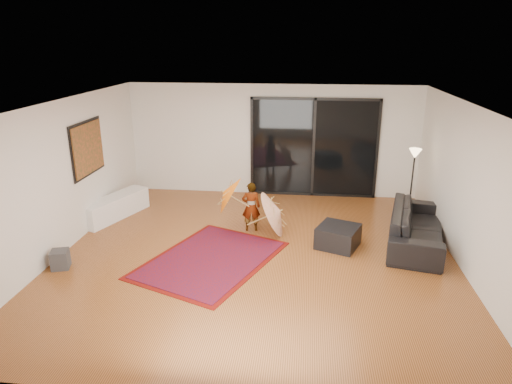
# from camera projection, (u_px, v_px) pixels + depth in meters

# --- Properties ---
(floor) EXTENTS (7.00, 7.00, 0.00)m
(floor) POSITION_uv_depth(u_px,v_px,m) (256.00, 255.00, 8.21)
(floor) COLOR #9F592B
(floor) RESTS_ON ground
(ceiling) EXTENTS (7.00, 7.00, 0.00)m
(ceiling) POSITION_uv_depth(u_px,v_px,m) (256.00, 104.00, 7.34)
(ceiling) COLOR white
(ceiling) RESTS_ON wall_back
(wall_back) EXTENTS (7.00, 0.00, 7.00)m
(wall_back) POSITION_uv_depth(u_px,v_px,m) (272.00, 141.00, 11.07)
(wall_back) COLOR silver
(wall_back) RESTS_ON floor
(wall_front) EXTENTS (7.00, 0.00, 7.00)m
(wall_front) POSITION_uv_depth(u_px,v_px,m) (217.00, 291.00, 4.48)
(wall_front) COLOR silver
(wall_front) RESTS_ON floor
(wall_left) EXTENTS (0.00, 7.00, 7.00)m
(wall_left) POSITION_uv_depth(u_px,v_px,m) (62.00, 177.00, 8.15)
(wall_left) COLOR silver
(wall_left) RESTS_ON floor
(wall_right) EXTENTS (0.00, 7.00, 7.00)m
(wall_right) POSITION_uv_depth(u_px,v_px,m) (470.00, 191.00, 7.40)
(wall_right) COLOR silver
(wall_right) RESTS_ON floor
(sliding_door) EXTENTS (3.06, 0.07, 2.40)m
(sliding_door) POSITION_uv_depth(u_px,v_px,m) (314.00, 148.00, 10.98)
(sliding_door) COLOR black
(sliding_door) RESTS_ON wall_back
(painting) EXTENTS (0.04, 1.28, 1.08)m
(painting) POSITION_uv_depth(u_px,v_px,m) (88.00, 148.00, 8.99)
(painting) COLOR black
(painting) RESTS_ON wall_left
(media_console) EXTENTS (1.00, 1.75, 0.47)m
(media_console) POSITION_uv_depth(u_px,v_px,m) (115.00, 207.00, 9.89)
(media_console) COLOR white
(media_console) RESTS_ON floor
(speaker) EXTENTS (0.35, 0.35, 0.32)m
(speaker) POSITION_uv_depth(u_px,v_px,m) (60.00, 259.00, 7.71)
(speaker) COLOR #424244
(speaker) RESTS_ON floor
(persian_rug) EXTENTS (2.70, 3.10, 0.02)m
(persian_rug) POSITION_uv_depth(u_px,v_px,m) (211.00, 260.00, 8.03)
(persian_rug) COLOR #5B0B07
(persian_rug) RESTS_ON floor
(sofa) EXTENTS (1.43, 2.52, 0.69)m
(sofa) POSITION_uv_depth(u_px,v_px,m) (417.00, 226.00, 8.58)
(sofa) COLOR black
(sofa) RESTS_ON floor
(ottoman) EXTENTS (0.91, 0.91, 0.40)m
(ottoman) POSITION_uv_depth(u_px,v_px,m) (338.00, 236.00, 8.51)
(ottoman) COLOR black
(ottoman) RESTS_ON floor
(floor_lamp) EXTENTS (0.26, 0.26, 1.52)m
(floor_lamp) POSITION_uv_depth(u_px,v_px,m) (414.00, 164.00, 9.63)
(floor_lamp) COLOR black
(floor_lamp) RESTS_ON floor
(child) EXTENTS (0.40, 0.29, 1.02)m
(child) POSITION_uv_depth(u_px,v_px,m) (251.00, 207.00, 9.13)
(child) COLOR #999999
(child) RESTS_ON floor
(parasol_orange) EXTENTS (0.55, 0.82, 0.87)m
(parasol_orange) POSITION_uv_depth(u_px,v_px,m) (223.00, 196.00, 9.07)
(parasol_orange) COLOR orange
(parasol_orange) RESTS_ON child
(parasol_white) EXTENTS (0.59, 0.94, 0.97)m
(parasol_white) POSITION_uv_depth(u_px,v_px,m) (280.00, 211.00, 8.93)
(parasol_white) COLOR silver
(parasol_white) RESTS_ON floor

